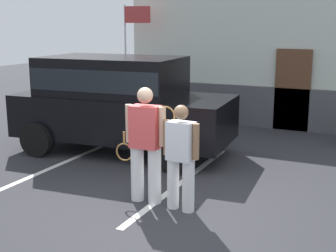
{
  "coord_description": "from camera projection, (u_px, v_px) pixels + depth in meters",
  "views": [
    {
      "loc": [
        2.67,
        -5.72,
        2.75
      ],
      "look_at": [
        -0.57,
        1.2,
        1.05
      ],
      "focal_mm": 49.76,
      "sensor_mm": 36.0,
      "label": 1
    }
  ],
  "objects": [
    {
      "name": "tennis_player_man",
      "position": [
        145.0,
        144.0,
        7.14
      ],
      "size": [
        0.92,
        0.29,
        1.81
      ],
      "rotation": [
        0.0,
        0.0,
        3.17
      ],
      "color": "white",
      "rests_on": "ground_plane"
    },
    {
      "name": "parking_stripe_0",
      "position": [
        64.0,
        163.0,
        9.34
      ],
      "size": [
        0.12,
        4.4,
        0.01
      ],
      "primitive_type": "cube",
      "color": "silver",
      "rests_on": "ground_plane"
    },
    {
      "name": "parking_stripe_1",
      "position": [
        183.0,
        181.0,
        8.26
      ],
      "size": [
        0.12,
        4.4,
        0.01
      ],
      "primitive_type": "cube",
      "color": "silver",
      "rests_on": "ground_plane"
    },
    {
      "name": "tennis_player_woman",
      "position": [
        181.0,
        156.0,
        6.84
      ],
      "size": [
        0.73,
        0.29,
        1.6
      ],
      "rotation": [
        0.0,
        0.0,
        3.02
      ],
      "color": "white",
      "rests_on": "ground_plane"
    },
    {
      "name": "ground_plane",
      "position": [
        169.0,
        216.0,
        6.76
      ],
      "size": [
        40.0,
        40.0,
        0.0
      ],
      "primitive_type": "plane",
      "color": "#2D2D33"
    },
    {
      "name": "house_frontage",
      "position": [
        275.0,
        64.0,
        12.22
      ],
      "size": [
        8.29,
        0.4,
        3.6
      ],
      "color": "silver",
      "rests_on": "ground_plane"
    },
    {
      "name": "flag_pole",
      "position": [
        131.0,
        42.0,
        13.01
      ],
      "size": [
        0.8,
        0.13,
        3.24
      ],
      "color": "silver",
      "rests_on": "ground_plane"
    },
    {
      "name": "parked_suv",
      "position": [
        119.0,
        100.0,
        9.94
      ],
      "size": [
        4.72,
        2.42,
        2.05
      ],
      "rotation": [
        0.0,
        0.0,
        0.07
      ],
      "color": "black",
      "rests_on": "ground_plane"
    }
  ]
}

